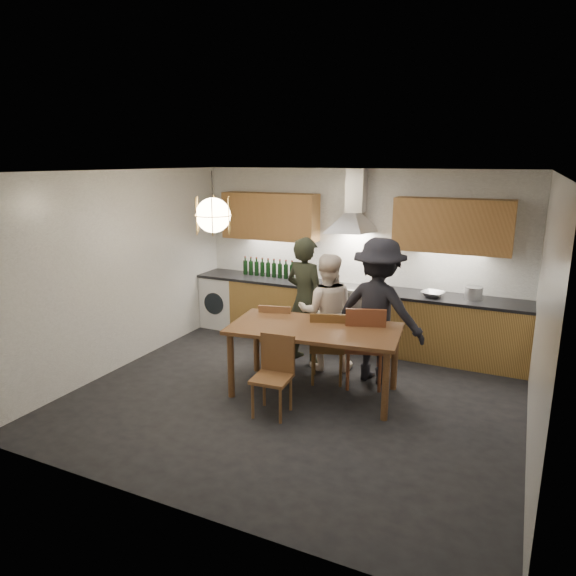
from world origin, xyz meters
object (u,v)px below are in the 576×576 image
at_px(chair_back_left, 276,333).
at_px(person_left, 306,300).
at_px(mixing_bowl, 433,294).
at_px(stock_pot, 474,293).
at_px(wine_bottles, 268,268).
at_px(person_mid, 326,312).
at_px(chair_front, 275,369).
at_px(person_right, 378,311).
at_px(dining_table, 314,335).

distance_m(chair_back_left, person_left, 0.64).
bearing_deg(mixing_bowl, stock_pot, 12.11).
bearing_deg(wine_bottles, mixing_bowl, -3.46).
bearing_deg(person_left, person_mid, 177.73).
xyz_separation_m(person_left, stock_pot, (2.07, 0.89, 0.11)).
xyz_separation_m(chair_front, person_right, (0.78, 1.32, 0.41)).
distance_m(dining_table, person_right, 0.92).
xyz_separation_m(dining_table, person_right, (0.56, 0.70, 0.17)).
distance_m(dining_table, wine_bottles, 2.44).
xyz_separation_m(chair_front, person_mid, (0.06, 1.41, 0.28)).
distance_m(chair_back_left, person_mid, 0.71).
bearing_deg(person_left, chair_front, 117.63).
xyz_separation_m(dining_table, chair_back_left, (-0.70, 0.41, -0.21)).
relative_size(chair_front, stock_pot, 3.81).
height_order(chair_back_left, stock_pot, stock_pot).
bearing_deg(stock_pot, chair_front, -126.37).
xyz_separation_m(dining_table, person_left, (-0.51, 0.92, 0.13)).
relative_size(chair_back_left, chair_front, 1.05).
height_order(dining_table, chair_back_left, chair_back_left).
bearing_deg(dining_table, stock_pot, 42.28).
distance_m(chair_front, person_right, 1.58).
bearing_deg(chair_front, dining_table, 65.67).
relative_size(person_left, wine_bottles, 1.91).
distance_m(mixing_bowl, wine_bottles, 2.62).
distance_m(person_mid, mixing_bowl, 1.52).
height_order(dining_table, person_right, person_right).
distance_m(dining_table, stock_pot, 2.40).
bearing_deg(wine_bottles, stock_pot, -0.87).
bearing_deg(stock_pot, mixing_bowl, -167.89).
relative_size(person_right, stock_pot, 7.91).
bearing_deg(mixing_bowl, person_right, -116.12).
bearing_deg(person_right, person_left, -1.71).
distance_m(person_mid, person_right, 0.74).
distance_m(chair_back_left, stock_pot, 2.70).
xyz_separation_m(chair_back_left, person_mid, (0.54, 0.39, 0.25)).
distance_m(person_right, wine_bottles, 2.42).
bearing_deg(person_right, person_mid, 2.29).
bearing_deg(dining_table, person_left, 112.11).
height_order(person_left, mixing_bowl, person_left).
bearing_deg(chair_front, person_right, 54.49).
bearing_deg(dining_table, wine_bottles, 123.20).
height_order(chair_back_left, wine_bottles, wine_bottles).
distance_m(person_left, wine_bottles, 1.42).
xyz_separation_m(chair_back_left, person_left, (0.19, 0.51, 0.34)).
bearing_deg(person_right, chair_front, 68.88).
height_order(dining_table, stock_pot, stock_pot).
xyz_separation_m(person_left, person_mid, (0.35, -0.12, -0.09)).
xyz_separation_m(mixing_bowl, stock_pot, (0.51, 0.11, 0.04)).
bearing_deg(mixing_bowl, person_mid, -143.30).
bearing_deg(chair_back_left, person_right, 179.12).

